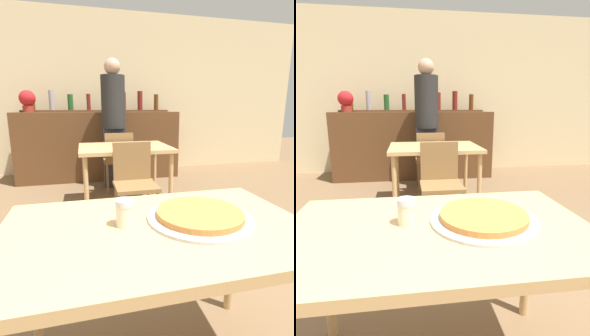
% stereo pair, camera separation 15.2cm
% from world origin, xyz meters
% --- Properties ---
extents(wall_back, '(8.00, 0.05, 2.80)m').
position_xyz_m(wall_back, '(0.00, 4.04, 1.40)').
color(wall_back, beige).
rests_on(wall_back, ground_plane).
extents(dining_table_near, '(1.18, 0.72, 0.73)m').
position_xyz_m(dining_table_near, '(0.00, 0.00, 0.65)').
color(dining_table_near, tan).
rests_on(dining_table_near, ground_plane).
extents(dining_table_far, '(1.04, 0.81, 0.73)m').
position_xyz_m(dining_table_far, '(0.20, 2.12, 0.65)').
color(dining_table_far, tan).
rests_on(dining_table_far, ground_plane).
extents(bar_counter, '(2.60, 0.56, 1.10)m').
position_xyz_m(bar_counter, '(0.00, 3.54, 0.55)').
color(bar_counter, brown).
rests_on(bar_counter, ground_plane).
extents(bar_back_shelf, '(2.39, 0.24, 0.34)m').
position_xyz_m(bar_back_shelf, '(0.02, 3.68, 1.19)').
color(bar_back_shelf, brown).
rests_on(bar_back_shelf, bar_counter).
extents(chair_far_side_front, '(0.40, 0.40, 0.84)m').
position_xyz_m(chair_far_side_front, '(0.20, 1.54, 0.49)').
color(chair_far_side_front, olive).
rests_on(chair_far_side_front, ground_plane).
extents(chair_far_side_back, '(0.40, 0.40, 0.84)m').
position_xyz_m(chair_far_side_back, '(0.20, 2.70, 0.49)').
color(chair_far_side_back, olive).
rests_on(chair_far_side_back, ground_plane).
extents(pizza_tray, '(0.43, 0.43, 0.04)m').
position_xyz_m(pizza_tray, '(0.18, 0.02, 0.75)').
color(pizza_tray, '#B7B7BC').
rests_on(pizza_tray, dining_table_near).
extents(cheese_shaker, '(0.07, 0.07, 0.11)m').
position_xyz_m(cheese_shaker, '(-0.12, 0.03, 0.78)').
color(cheese_shaker, beige).
rests_on(cheese_shaker, dining_table_near).
extents(person_standing, '(0.34, 0.34, 1.84)m').
position_xyz_m(person_standing, '(0.18, 2.96, 1.01)').
color(person_standing, '#2D2D38').
rests_on(person_standing, ground_plane).
extents(potted_plant, '(0.24, 0.24, 0.33)m').
position_xyz_m(potted_plant, '(-1.05, 3.49, 1.29)').
color(potted_plant, maroon).
rests_on(potted_plant, bar_counter).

